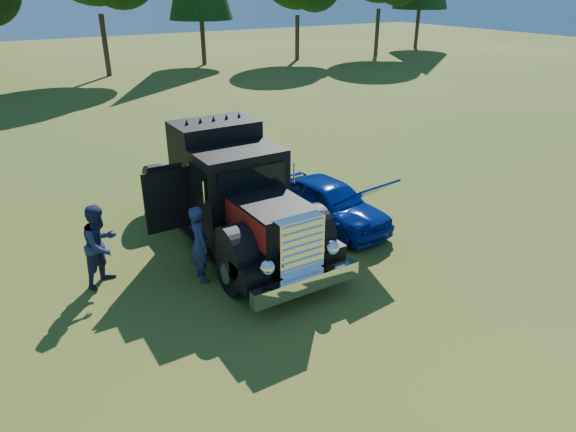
# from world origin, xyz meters

# --- Properties ---
(ground) EXTENTS (120.00, 120.00, 0.00)m
(ground) POSITION_xyz_m (0.00, 0.00, 0.00)
(ground) COLOR #304F17
(ground) RESTS_ON ground
(diamond_t_truck) EXTENTS (3.38, 7.16, 3.00)m
(diamond_t_truck) POSITION_xyz_m (0.06, 1.97, 1.28)
(diamond_t_truck) COLOR black
(diamond_t_truck) RESTS_ON ground
(hotrod_coupe) EXTENTS (1.92, 4.20, 1.89)m
(hotrod_coupe) POSITION_xyz_m (2.79, 1.59, 0.66)
(hotrod_coupe) COLOR #080FBD
(hotrod_coupe) RESTS_ON ground
(spectator_near) EXTENTS (0.48, 0.69, 1.78)m
(spectator_near) POSITION_xyz_m (-1.33, 0.78, 0.89)
(spectator_near) COLOR #1F2E49
(spectator_near) RESTS_ON ground
(spectator_far) EXTENTS (1.15, 1.10, 1.86)m
(spectator_far) POSITION_xyz_m (-3.20, 1.78, 0.93)
(spectator_far) COLOR #1C2241
(spectator_far) RESTS_ON ground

